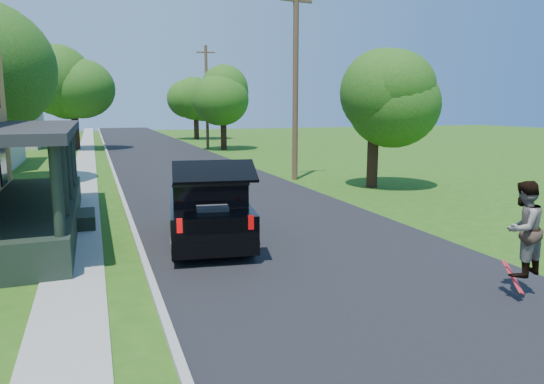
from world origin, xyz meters
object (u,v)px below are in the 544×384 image
object	(u,v)px
skateboarder	(523,229)
black_suv	(208,207)
tree_right_near	(374,95)
utility_pole_near	(295,83)

from	to	relation	value
skateboarder	black_suv	bearing A→B (deg)	-66.47
black_suv	tree_right_near	bearing A→B (deg)	43.59
skateboarder	utility_pole_near	world-z (taller)	utility_pole_near
skateboarder	tree_right_near	distance (m)	13.47
tree_right_near	utility_pole_near	bearing A→B (deg)	125.47
utility_pole_near	black_suv	bearing A→B (deg)	-130.71
utility_pole_near	tree_right_near	bearing A→B (deg)	-60.68
skateboarder	utility_pole_near	size ratio (longest dim) A/B	0.20
black_suv	skateboarder	xyz separation A→B (m)	(4.67, -6.09, 0.45)
skateboarder	tree_right_near	bearing A→B (deg)	-123.39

